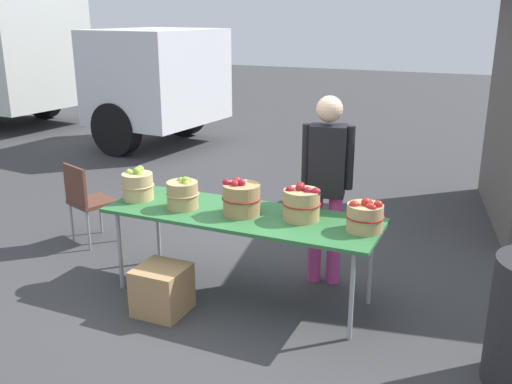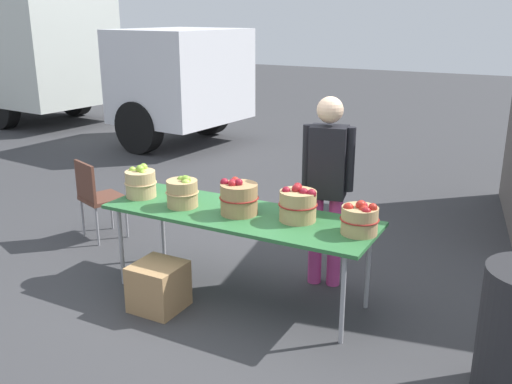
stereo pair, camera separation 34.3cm
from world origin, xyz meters
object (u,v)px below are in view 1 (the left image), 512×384
(box_truck, at_px, (18,55))
(folding_chair, at_px, (86,197))
(produce_crate, at_px, (162,290))
(apple_basket_green_1, at_px, (183,194))
(apple_basket_green_0, at_px, (138,185))
(vendor_adult, at_px, (327,176))
(market_table, at_px, (241,218))
(apple_basket_red_1, at_px, (302,203))
(apple_basket_red_2, at_px, (365,216))
(apple_basket_red_0, at_px, (241,198))

(box_truck, distance_m, folding_chair, 7.18)
(box_truck, xyz_separation_m, produce_crate, (6.95, -5.49, -1.29))
(folding_chair, bearing_deg, apple_basket_green_1, -177.66)
(apple_basket_green_0, relative_size, vendor_adult, 0.17)
(apple_basket_green_0, bearing_deg, vendor_adult, 20.46)
(market_table, height_order, box_truck, box_truck)
(vendor_adult, relative_size, box_truck, 0.21)
(apple_basket_green_0, height_order, apple_basket_red_1, apple_basket_red_1)
(apple_basket_red_2, bearing_deg, apple_basket_green_1, -176.14)
(apple_basket_green_1, relative_size, folding_chair, 0.33)
(apple_basket_green_1, bearing_deg, apple_basket_red_2, 3.86)
(market_table, bearing_deg, apple_basket_green_0, -178.65)
(apple_basket_red_0, distance_m, apple_basket_red_2, 1.02)
(apple_basket_green_1, relative_size, apple_basket_red_0, 0.87)
(produce_crate, bearing_deg, vendor_adult, 46.03)
(vendor_adult, xyz_separation_m, box_truck, (-7.98, 4.42, 0.50))
(apple_basket_red_0, distance_m, vendor_adult, 0.79)
(market_table, distance_m, apple_basket_red_0, 0.18)
(apple_basket_red_0, bearing_deg, folding_chair, 168.01)
(apple_basket_red_2, bearing_deg, vendor_adult, 131.61)
(apple_basket_red_0, xyz_separation_m, folding_chair, (-1.98, 0.42, -0.38))
(apple_basket_green_0, relative_size, produce_crate, 0.75)
(apple_basket_red_1, bearing_deg, apple_basket_green_1, -171.67)
(produce_crate, bearing_deg, box_truck, 141.70)
(folding_chair, bearing_deg, produce_crate, 169.06)
(market_table, distance_m, folding_chair, 2.02)
(folding_chair, bearing_deg, apple_basket_red_0, -171.38)
(market_table, bearing_deg, box_truck, 146.14)
(apple_basket_green_0, height_order, apple_basket_red_0, apple_basket_red_0)
(apple_basket_green_0, relative_size, apple_basket_red_0, 0.90)
(apple_basket_green_0, xyz_separation_m, apple_basket_red_0, (1.00, 0.02, 0.01))
(apple_basket_green_0, height_order, apple_basket_red_2, apple_basket_green_0)
(apple_basket_red_0, relative_size, vendor_adult, 0.19)
(apple_basket_red_2, bearing_deg, apple_basket_green_0, -178.41)
(vendor_adult, bearing_deg, box_truck, -40.34)
(apple_basket_green_1, bearing_deg, box_truck, 143.84)
(market_table, distance_m, vendor_adult, 0.83)
(market_table, distance_m, apple_basket_green_1, 0.54)
(apple_basket_red_1, xyz_separation_m, apple_basket_red_2, (0.52, -0.04, -0.01))
(apple_basket_green_1, height_order, folding_chair, apple_basket_green_1)
(apple_basket_green_1, distance_m, vendor_adult, 1.24)
(apple_basket_green_0, bearing_deg, box_truck, 142.09)
(market_table, distance_m, apple_basket_green_0, 1.01)
(apple_basket_green_0, distance_m, apple_basket_red_0, 1.00)
(apple_basket_green_0, bearing_deg, folding_chair, 155.90)
(vendor_adult, distance_m, box_truck, 9.13)
(apple_basket_red_0, height_order, apple_basket_red_1, apple_basket_red_0)
(apple_basket_red_2, relative_size, vendor_adult, 0.18)
(apple_basket_green_1, bearing_deg, apple_basket_red_0, 6.96)
(apple_basket_green_0, distance_m, apple_basket_red_1, 1.50)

